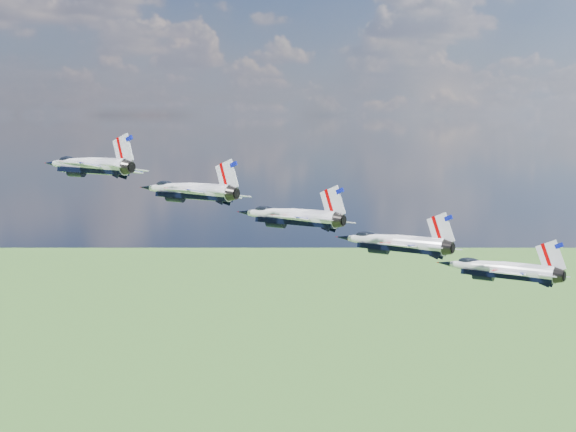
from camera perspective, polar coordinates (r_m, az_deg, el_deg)
jet_0 at (r=85.42m, az=-14.16°, el=3.54°), size 13.27×15.64×5.41m
jet_1 at (r=82.61m, az=-7.25°, el=1.83°), size 13.27×15.64×5.41m
jet_2 at (r=81.14m, az=0.00°, el=-0.00°), size 13.27×15.64×5.41m
jet_3 at (r=81.10m, az=7.39°, el=-1.86°), size 13.27×15.64×5.41m
jet_4 at (r=82.47m, az=14.68°, el=-3.66°), size 13.27×15.64×5.41m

